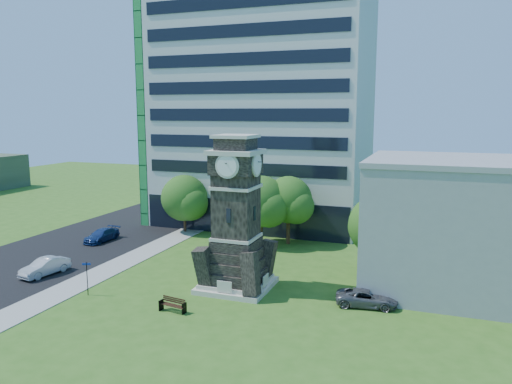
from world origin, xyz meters
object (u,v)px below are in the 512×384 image
at_px(street_sign, 87,274).
at_px(car_east_lot, 367,298).
at_px(car_street_mid, 45,267).
at_px(park_bench, 173,304).
at_px(clock_tower, 236,223).
at_px(car_street_north, 102,235).

bearing_deg(street_sign, car_east_lot, -9.35).
relative_size(car_street_mid, park_bench, 2.24).
bearing_deg(clock_tower, park_bench, -111.70).
distance_m(car_east_lot, street_sign, 21.13).
bearing_deg(street_sign, park_bench, -27.68).
relative_size(car_street_north, street_sign, 1.74).
height_order(clock_tower, car_street_mid, clock_tower).
xyz_separation_m(car_east_lot, park_bench, (-12.70, -5.73, -0.08)).
relative_size(clock_tower, street_sign, 4.64).
xyz_separation_m(clock_tower, car_east_lot, (10.31, -0.27, -4.67)).
xyz_separation_m(car_street_mid, street_sign, (6.61, -2.68, 0.92)).
bearing_deg(car_east_lot, park_bench, 106.88).
bearing_deg(car_street_mid, park_bench, -3.41).
xyz_separation_m(car_street_mid, car_street_north, (-2.55, 11.11, -0.06)).
bearing_deg(car_street_north, clock_tower, -21.24).
relative_size(car_street_mid, car_east_lot, 0.99).
bearing_deg(car_street_north, car_street_mid, -74.91).
distance_m(clock_tower, car_street_north, 21.54).
distance_m(car_street_north, park_bench, 22.19).
distance_m(car_street_mid, car_east_lot, 27.19).
bearing_deg(park_bench, street_sign, -175.00).
bearing_deg(park_bench, car_street_north, 148.86).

